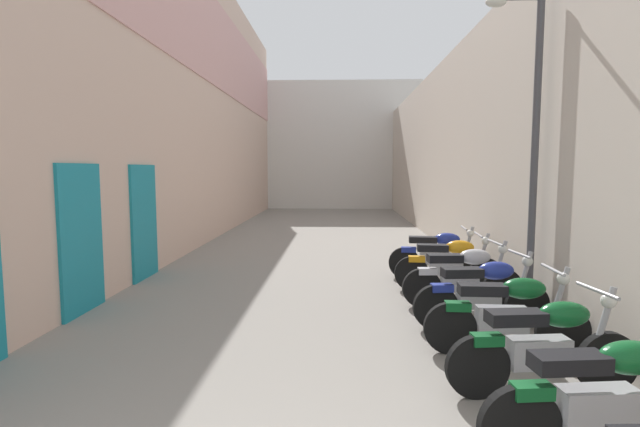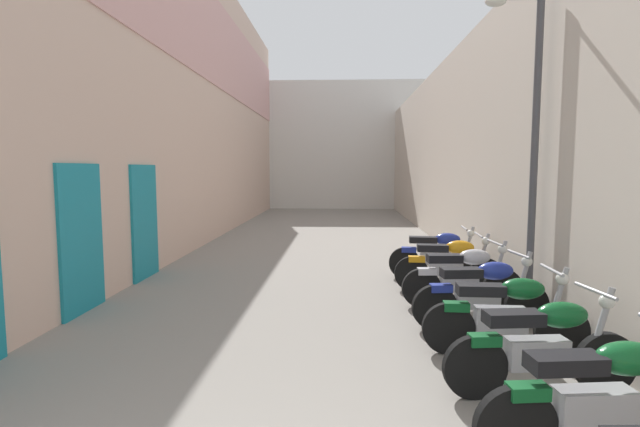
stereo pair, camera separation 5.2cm
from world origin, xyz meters
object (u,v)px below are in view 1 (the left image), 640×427
object	(u,v)px
motorcycle_eighth	(438,253)
street_lamp	(529,132)
motorcycle_fifth	(483,291)
motorcycle_seventh	(449,263)
motorcycle_third	(545,344)
motorcycle_second	(606,396)
motorcycle_sixth	(463,275)
motorcycle_fourth	(507,312)

from	to	relation	value
motorcycle_eighth	street_lamp	distance (m)	3.24
motorcycle_eighth	street_lamp	size ratio (longest dim) A/B	0.41
motorcycle_fifth	street_lamp	distance (m)	2.28
motorcycle_seventh	street_lamp	size ratio (longest dim) A/B	0.41
motorcycle_third	motorcycle_fifth	distance (m)	1.86
motorcycle_seventh	motorcycle_second	bearing A→B (deg)	-90.00
motorcycle_sixth	motorcycle_seventh	world-z (taller)	same
street_lamp	motorcycle_fourth	bearing A→B (deg)	-117.02
motorcycle_fourth	motorcycle_fifth	world-z (taller)	same
motorcycle_fourth	motorcycle_seventh	size ratio (longest dim) A/B	1.00
motorcycle_fifth	motorcycle_eighth	world-z (taller)	same
motorcycle_seventh	motorcycle_fifth	bearing A→B (deg)	-90.00
motorcycle_second	motorcycle_eighth	size ratio (longest dim) A/B	1.00
motorcycle_third	motorcycle_seventh	world-z (taller)	same
motorcycle_fourth	motorcycle_eighth	size ratio (longest dim) A/B	1.00
motorcycle_fourth	motorcycle_sixth	world-z (taller)	same
motorcycle_sixth	motorcycle_eighth	distance (m)	1.83
motorcycle_fourth	motorcycle_sixth	xyz separation A→B (m)	(-0.00, 1.88, 0.00)
motorcycle_third	motorcycle_eighth	size ratio (longest dim) A/B	1.00
motorcycle_fifth	street_lamp	bearing A→B (deg)	33.59
motorcycle_fifth	motorcycle_eighth	xyz separation A→B (m)	(0.00, 2.81, 0.00)
motorcycle_second	motorcycle_fourth	size ratio (longest dim) A/B	1.00
street_lamp	motorcycle_second	bearing A→B (deg)	-101.86
motorcycle_seventh	street_lamp	xyz separation A→B (m)	(0.70, -1.41, 2.12)
motorcycle_fourth	street_lamp	bearing A→B (deg)	62.98
motorcycle_second	motorcycle_fourth	xyz separation A→B (m)	(0.00, 1.95, 0.00)
motorcycle_fourth	motorcycle_fifth	distance (m)	0.90
motorcycle_eighth	motorcycle_second	bearing A→B (deg)	-90.00
motorcycle_fourth	motorcycle_eighth	bearing A→B (deg)	90.00
motorcycle_seventh	motorcycle_eighth	bearing A→B (deg)	90.00
street_lamp	motorcycle_sixth	bearing A→B (deg)	143.79
motorcycle_second	motorcycle_sixth	world-z (taller)	same
motorcycle_sixth	motorcycle_third	bearing A→B (deg)	-90.00
motorcycle_second	motorcycle_seventh	bearing A→B (deg)	90.00
motorcycle_fifth	motorcycle_eighth	distance (m)	2.81
motorcycle_second	motorcycle_fifth	xyz separation A→B (m)	(0.00, 2.85, 0.00)
motorcycle_eighth	motorcycle_fourth	bearing A→B (deg)	-90.00
motorcycle_second	motorcycle_sixth	xyz separation A→B (m)	(0.00, 3.83, 0.00)
motorcycle_third	motorcycle_second	bearing A→B (deg)	-90.00
motorcycle_third	motorcycle_fourth	bearing A→B (deg)	90.00
motorcycle_second	motorcycle_sixth	size ratio (longest dim) A/B	1.00
motorcycle_fourth	motorcycle_sixth	bearing A→B (deg)	90.00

